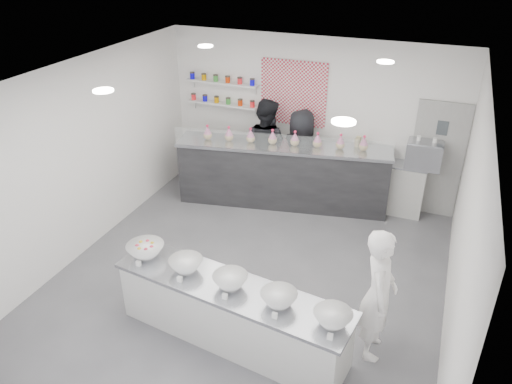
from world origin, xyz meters
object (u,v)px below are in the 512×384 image
at_px(back_bar, 283,175).
at_px(espresso_ledge, 387,186).
at_px(espresso_machine, 424,155).
at_px(staff_right, 300,156).
at_px(staff_left, 266,148).
at_px(prep_counter, 231,314).
at_px(woman_prep, 378,295).

height_order(back_bar, espresso_ledge, back_bar).
distance_m(espresso_machine, staff_right, 2.17).
bearing_deg(staff_left, back_bar, 160.81).
distance_m(prep_counter, staff_right, 3.92).
bearing_deg(prep_counter, staff_right, 102.57).
height_order(espresso_ledge, staff_right, staff_right).
distance_m(back_bar, staff_left, 0.64).
xyz_separation_m(espresso_ledge, staff_right, (-1.61, -0.18, 0.41)).
relative_size(espresso_machine, staff_left, 0.31).
distance_m(prep_counter, back_bar, 3.63).
height_order(espresso_machine, woman_prep, woman_prep).
height_order(espresso_machine, staff_left, staff_left).
height_order(back_bar, espresso_machine, espresso_machine).
relative_size(back_bar, staff_right, 2.17).
bearing_deg(staff_left, staff_right, -166.39).
relative_size(prep_counter, espresso_machine, 5.15).
bearing_deg(staff_left, prep_counter, 118.23).
bearing_deg(staff_left, espresso_ledge, -161.90).
relative_size(prep_counter, woman_prep, 1.78).
relative_size(back_bar, espresso_ledge, 2.96).
height_order(prep_counter, espresso_machine, espresso_machine).
height_order(back_bar, staff_right, staff_right).
xyz_separation_m(prep_counter, woman_prep, (1.67, 0.48, 0.44)).
height_order(back_bar, staff_left, staff_left).
height_order(prep_counter, back_bar, back_bar).
bearing_deg(staff_left, espresso_machine, -162.76).
xyz_separation_m(back_bar, espresso_machine, (2.38, 0.47, 0.59)).
bearing_deg(back_bar, prep_counter, -91.99).
bearing_deg(staff_right, espresso_ledge, -162.83).
xyz_separation_m(espresso_machine, woman_prep, (-0.15, -3.58, -0.33)).
bearing_deg(staff_right, staff_left, 10.78).
distance_m(espresso_ledge, woman_prep, 3.62).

